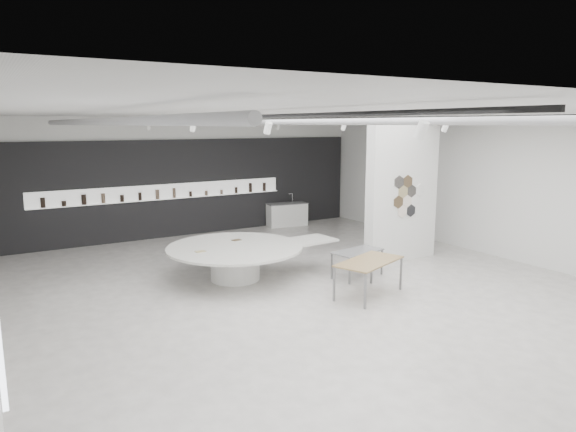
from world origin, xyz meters
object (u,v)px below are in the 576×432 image
sample_table_stone (358,253)px  kitchen_counter (287,214)px  partition_column (402,193)px  display_island (238,257)px  sample_table_wood (369,263)px

sample_table_stone → kitchen_counter: size_ratio=0.89×
sample_table_stone → partition_column: bearing=18.7°
sample_table_stone → display_island: bearing=152.8°
partition_column → sample_table_stone: bearing=-161.3°
sample_table_stone → kitchen_counter: bearing=74.1°
partition_column → sample_table_stone: (-1.99, -0.67, -1.22)m
partition_column → sample_table_wood: 3.41m
partition_column → kitchen_counter: 5.69m
display_island → sample_table_wood: size_ratio=2.35×
sample_table_wood → sample_table_stone: (0.65, 1.19, -0.12)m
partition_column → display_island: partition_column is taller
kitchen_counter → partition_column: bearing=-80.5°
sample_table_wood → kitchen_counter: (2.41, 7.37, -0.29)m
display_island → sample_table_wood: bearing=-58.0°
partition_column → kitchen_counter: partition_column is taller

